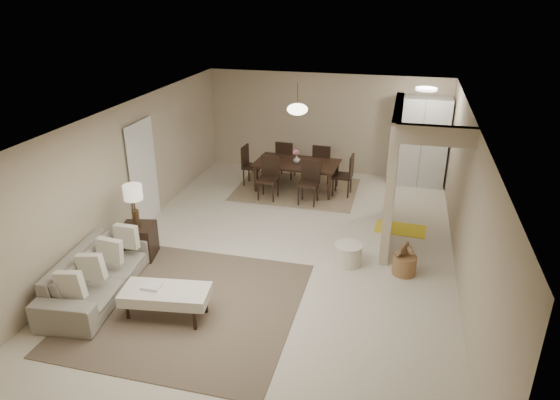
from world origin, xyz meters
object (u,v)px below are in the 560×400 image
(sofa, at_px, (98,274))
(side_table, at_px, (139,241))
(wicker_basket, at_px, (404,265))
(dining_table, at_px, (296,176))
(pantry_cabinet, at_px, (421,142))
(round_pouf, at_px, (348,255))
(ottoman_bench, at_px, (166,295))

(sofa, bearing_deg, side_table, -8.67)
(wicker_basket, height_order, dining_table, dining_table)
(pantry_cabinet, xyz_separation_m, round_pouf, (-1.15, -4.25, -0.87))
(ottoman_bench, bearing_deg, wicker_basket, 23.71)
(side_table, bearing_deg, sofa, -92.43)
(ottoman_bench, xyz_separation_m, side_table, (-1.25, 1.48, -0.06))
(wicker_basket, distance_m, dining_table, 4.12)
(pantry_cabinet, height_order, side_table, pantry_cabinet)
(dining_table, bearing_deg, round_pouf, -60.11)
(round_pouf, relative_size, wicker_basket, 1.22)
(ottoman_bench, bearing_deg, pantry_cabinet, 53.26)
(sofa, bearing_deg, pantry_cabinet, -44.57)
(ottoman_bench, distance_m, side_table, 1.94)
(pantry_cabinet, height_order, sofa, pantry_cabinet)
(sofa, height_order, dining_table, dining_table)
(round_pouf, distance_m, dining_table, 3.53)
(sofa, distance_m, wicker_basket, 4.92)
(pantry_cabinet, distance_m, ottoman_bench, 7.30)
(wicker_basket, bearing_deg, ottoman_bench, -148.34)
(ottoman_bench, relative_size, dining_table, 0.68)
(side_table, height_order, dining_table, dining_table)
(side_table, distance_m, dining_table, 4.28)
(sofa, relative_size, ottoman_bench, 1.74)
(round_pouf, height_order, dining_table, dining_table)
(side_table, bearing_deg, pantry_cabinet, 45.85)
(side_table, bearing_deg, round_pouf, 10.11)
(ottoman_bench, height_order, side_table, side_table)
(pantry_cabinet, distance_m, sofa, 7.77)
(pantry_cabinet, relative_size, side_table, 3.48)
(pantry_cabinet, relative_size, sofa, 0.92)
(ottoman_bench, bearing_deg, sofa, 159.04)
(sofa, bearing_deg, round_pouf, -69.73)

